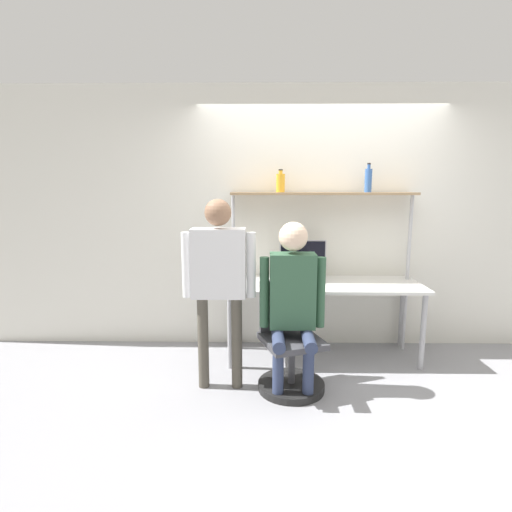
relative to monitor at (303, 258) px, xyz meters
name	(u,v)px	position (x,y,z in m)	size (l,w,h in m)	color
ground_plane	(326,372)	(0.18, -0.53, -0.97)	(12.00, 12.00, 0.00)	gray
wall_back	(319,219)	(0.18, 0.20, 0.38)	(8.00, 0.06, 2.70)	silver
desk	(323,290)	(0.18, -0.17, -0.29)	(1.91, 0.69, 0.76)	silver
shelf_unit	(322,213)	(0.18, 0.01, 0.46)	(1.81, 0.31, 1.63)	#997A56
monitor	(303,258)	(0.00, 0.00, 0.00)	(0.47, 0.21, 0.40)	#B7B7BC
laptop	(293,279)	(-0.12, -0.30, -0.15)	(0.30, 0.24, 0.24)	silver
cell_phone	(318,288)	(0.11, -0.37, -0.21)	(0.07, 0.15, 0.01)	silver
office_chair	(290,356)	(-0.18, -0.81, -0.70)	(0.59, 0.59, 0.90)	black
person_seated	(293,294)	(-0.16, -0.85, -0.14)	(0.54, 0.48, 1.41)	#2D3856
person_standing	(219,270)	(-0.76, -0.81, 0.04)	(0.60, 0.22, 1.59)	#4C473D
bottle_amber	(281,183)	(-0.23, 0.01, 0.76)	(0.09, 0.09, 0.22)	gold
bottle_blue	(368,180)	(0.63, 0.01, 0.78)	(0.07, 0.07, 0.28)	#335999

